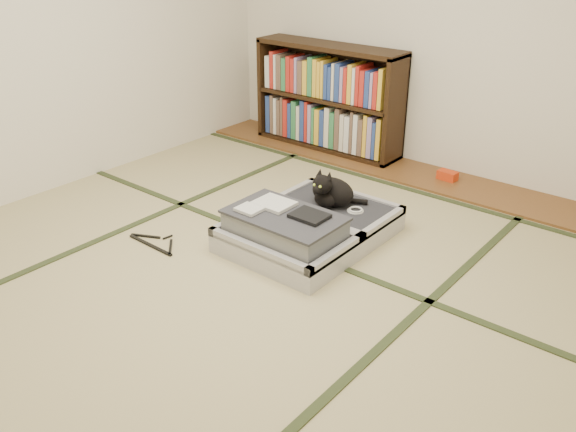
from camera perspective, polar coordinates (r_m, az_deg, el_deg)
The scene contains 10 objects.
floor at distance 3.62m, azimuth -4.13°, elevation -5.22°, with size 4.50×4.50×0.00m, color tan.
wood_strip at distance 5.10m, azimuth 11.36°, elevation 4.01°, with size 4.00×0.50×0.02m, color brown.
red_item at distance 4.99m, azimuth 14.70°, elevation 3.70°, with size 0.15×0.09×0.07m, color red.
room_shell at distance 3.13m, azimuth -5.01°, elevation 18.34°, with size 4.50×4.50×4.50m.
tatami_borders at distance 3.95m, azimuth 0.76°, elevation -2.30°, with size 4.00×4.50×0.01m.
bookcase at distance 5.46m, azimuth 3.77°, elevation 10.81°, with size 1.39×0.32×0.92m.
suitcase at distance 3.88m, azimuth 1.69°, elevation -1.10°, with size 0.79×1.05×0.31m.
cat at distance 4.04m, azimuth 4.01°, elevation 2.29°, with size 0.35×0.35×0.28m.
cable_coil at distance 4.01m, azimuth 6.33°, elevation 0.53°, with size 0.11×0.11×0.03m.
hanger at distance 4.00m, azimuth -12.39°, elevation -2.50°, with size 0.42×0.19×0.01m.
Camera 1 is at (2.15, -2.24, 1.87)m, focal length 38.00 mm.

